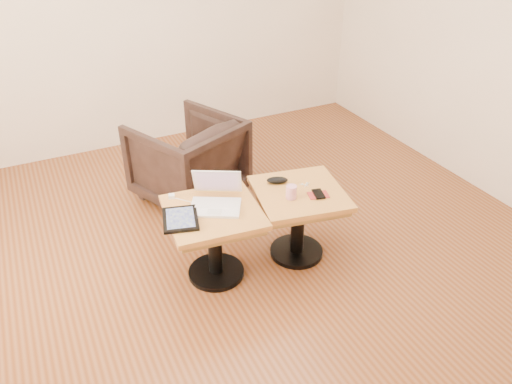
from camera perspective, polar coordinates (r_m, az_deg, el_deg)
name	(u,v)px	position (r m, az deg, el deg)	size (l,w,h in m)	color
room_shell	(247,77)	(2.92, -1.06, 13.06)	(4.52, 4.52, 2.71)	brown
side_table_left	(214,227)	(3.24, -4.84, -3.98)	(0.64, 0.64, 0.53)	black
side_table_right	(299,207)	(3.43, 4.90, -1.77)	(0.68, 0.68, 0.53)	black
laptop	(216,199)	(3.20, -4.59, -0.76)	(0.42, 0.42, 0.21)	white
tablet	(180,219)	(3.09, -8.63, -3.06)	(0.28, 0.31, 0.02)	black
charging_adapter	(172,196)	(3.32, -9.63, -0.47)	(0.04, 0.04, 0.02)	white
glasses_case	(277,180)	(3.43, 2.45, 1.36)	(0.15, 0.06, 0.05)	black
striped_cup	(291,192)	(3.26, 4.05, 0.00)	(0.07, 0.07, 0.09)	#DB4177
earbuds_tangle	(305,184)	(3.43, 5.63, 0.89)	(0.07, 0.05, 0.01)	white
phone_on_sleeve	(318,194)	(3.32, 7.15, -0.27)	(0.15, 0.13, 0.02)	maroon
armchair	(188,160)	(4.15, -7.80, 3.68)	(0.75, 0.77, 0.70)	#31201D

